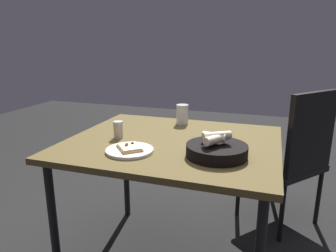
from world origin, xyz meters
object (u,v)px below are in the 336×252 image
at_px(pizza_plate, 130,150).
at_px(pepper_shaker, 118,131).
at_px(dining_table, 173,152).
at_px(chair_near, 293,154).
at_px(bread_basket, 216,149).
at_px(beer_glass, 182,115).

distance_m(pizza_plate, pepper_shaker, 0.23).
distance_m(dining_table, pepper_shaker, 0.31).
relative_size(dining_table, pepper_shaker, 11.85).
bearing_deg(dining_table, pizza_plate, -30.49).
relative_size(pizza_plate, chair_near, 0.23).
relative_size(pepper_shaker, chair_near, 0.09).
bearing_deg(bread_basket, pepper_shaker, -101.56).
bearing_deg(pepper_shaker, dining_table, 100.38).
distance_m(dining_table, bread_basket, 0.32).
distance_m(beer_glass, pepper_shaker, 0.45).
bearing_deg(bread_basket, chair_near, 154.32).
bearing_deg(beer_glass, pepper_shaker, -31.80).
relative_size(beer_glass, pepper_shaker, 1.34).
bearing_deg(dining_table, bread_basket, 57.47).
xyz_separation_m(pizza_plate, chair_near, (-0.85, 0.77, -0.23)).
height_order(pizza_plate, chair_near, chair_near).
distance_m(bread_basket, chair_near, 0.91).
bearing_deg(bread_basket, beer_glass, -148.86).
relative_size(pizza_plate, pepper_shaker, 2.46).
height_order(pepper_shaker, chair_near, chair_near).
relative_size(beer_glass, chair_near, 0.13).
height_order(bread_basket, beer_glass, beer_glass).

